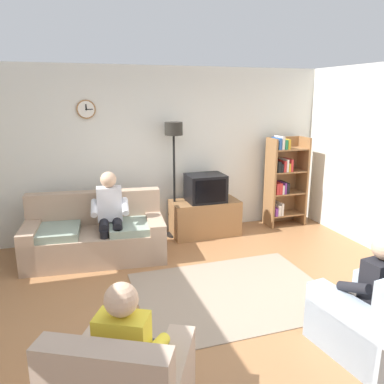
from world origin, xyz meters
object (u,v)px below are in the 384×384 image
object	(u,v)px
tv	(206,188)
person_on_couch	(110,212)
floor_lamp	(174,148)
tv_stand	(205,217)
person_in_right_armchair	(371,286)
person_in_left_armchair	(128,347)
armchair_near_bookshelf	(375,323)
bookshelf	(283,179)
couch	(95,237)

from	to	relation	value
tv	person_on_couch	distance (m)	1.66
floor_lamp	person_on_couch	world-z (taller)	floor_lamp
tv_stand	person_in_right_armchair	xyz separation A→B (m)	(0.41, -3.22, 0.32)
tv	floor_lamp	size ratio (longest dim) A/B	0.32
person_on_couch	person_in_right_armchair	size ratio (longest dim) A/B	1.11
person_in_left_armchair	floor_lamp	bearing A→B (deg)	69.68
person_in_left_armchair	armchair_near_bookshelf	bearing A→B (deg)	2.14
person_on_couch	person_in_right_armchair	xyz separation A→B (m)	(1.99, -2.69, -0.09)
tv_stand	armchair_near_bookshelf	size ratio (longest dim) A/B	1.13
bookshelf	couch	bearing A→B (deg)	-171.61
couch	person_on_couch	distance (m)	0.45
couch	bookshelf	world-z (taller)	bookshelf
floor_lamp	person_in_left_armchair	xyz separation A→B (m)	(-1.29, -3.49, -0.85)
person_in_left_armchair	couch	bearing A→B (deg)	90.22
couch	person_in_left_armchair	distance (m)	2.99
tv_stand	bookshelf	size ratio (longest dim) A/B	0.69
tv	bookshelf	distance (m)	1.49
bookshelf	armchair_near_bookshelf	size ratio (longest dim) A/B	1.63
couch	tv	xyz separation A→B (m)	(1.79, 0.39, 0.49)
armchair_near_bookshelf	person_in_right_armchair	bearing A→B (deg)	97.21
tv	floor_lamp	bearing A→B (deg)	165.85
couch	bookshelf	xyz separation A→B (m)	(3.27, 0.48, 0.51)
couch	bookshelf	distance (m)	3.35
couch	person_in_left_armchair	xyz separation A→B (m)	(0.01, -2.97, 0.29)
couch	person_in_right_armchair	size ratio (longest dim) A/B	1.77
person_on_couch	armchair_near_bookshelf	bearing A→B (deg)	-54.30
tv	tv_stand	bearing A→B (deg)	90.00
floor_lamp	person_in_right_armchair	size ratio (longest dim) A/B	1.65
floor_lamp	person_in_right_armchair	bearing A→B (deg)	-74.87
armchair_near_bookshelf	person_in_left_armchair	xyz separation A→B (m)	(-2.20, -0.08, 0.32)
tv_stand	person_in_right_armchair	distance (m)	3.26
couch	person_in_left_armchair	world-z (taller)	person_in_left_armchair
tv	person_in_left_armchair	size ratio (longest dim) A/B	0.54
tv	person_on_couch	xyz separation A→B (m)	(-1.58, -0.50, -0.10)
person_on_couch	tv_stand	bearing A→B (deg)	18.28
tv_stand	person_on_couch	world-z (taller)	person_on_couch
tv	person_in_right_armchair	xyz separation A→B (m)	(0.41, -3.19, -0.19)
floor_lamp	person_in_left_armchair	size ratio (longest dim) A/B	1.65
person_in_left_armchair	tv_stand	bearing A→B (deg)	62.27
bookshelf	person_on_couch	xyz separation A→B (m)	(-3.06, -0.59, -0.12)
couch	armchair_near_bookshelf	world-z (taller)	same
armchair_near_bookshelf	person_in_right_armchair	xyz separation A→B (m)	(-0.01, 0.09, 0.32)
person_in_right_armchair	tv_stand	bearing A→B (deg)	97.21
person_in_left_armchair	person_in_right_armchair	size ratio (longest dim) A/B	1.00
tv_stand	armchair_near_bookshelf	world-z (taller)	armchair_near_bookshelf
couch	floor_lamp	size ratio (longest dim) A/B	1.07
couch	person_on_couch	bearing A→B (deg)	-27.49
bookshelf	floor_lamp	distance (m)	2.07
couch	bookshelf	bearing A→B (deg)	8.39
bookshelf	person_in_right_armchair	distance (m)	3.47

